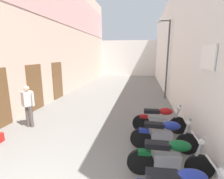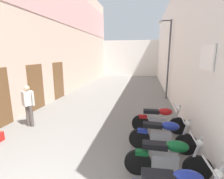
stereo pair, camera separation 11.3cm
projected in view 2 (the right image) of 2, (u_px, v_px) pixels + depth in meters
name	position (u px, v px, depth m)	size (l,w,h in m)	color
ground_plane	(112.00, 101.00, 9.77)	(35.50, 35.50, 0.00)	slate
building_left	(67.00, 33.00, 11.45)	(0.45, 19.50, 8.18)	beige
building_right	(173.00, 47.00, 10.36)	(0.45, 19.50, 6.25)	silver
building_far_end	(131.00, 58.00, 21.55)	(9.69, 2.00, 4.33)	silver
motorcycle_second	(168.00, 157.00, 3.59)	(1.85, 0.58, 1.04)	black
motorcycle_third	(163.00, 135.00, 4.58)	(1.85, 0.58, 1.04)	black
motorcycle_fourth	(159.00, 119.00, 5.69)	(1.85, 0.58, 1.04)	black
pedestrian_mid_alley	(28.00, 103.00, 6.14)	(0.52, 0.39, 1.57)	#564C47
street_lamp	(167.00, 54.00, 9.69)	(0.79, 0.18, 4.58)	#47474C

